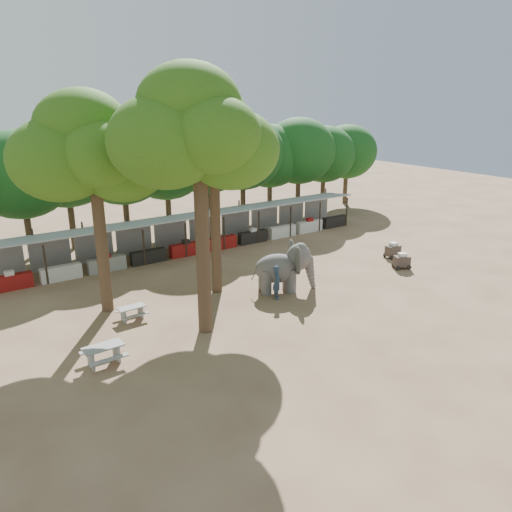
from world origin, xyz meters
TOP-DOWN VIEW (x-y plane):
  - ground at (0.00, 0.00)m, footprint 100.00×100.00m
  - vendor_stalls at (-0.00, 13.84)m, footprint 28.00×2.99m
  - yard_tree_left at (-9.13, 7.19)m, footprint 7.10×6.90m
  - yard_tree_center at (-6.13, 2.19)m, footprint 7.10×6.90m
  - yard_tree_back at (-3.13, 6.19)m, footprint 7.10×6.90m
  - backdrop_trees at (0.00, 19.00)m, footprint 46.46×5.95m
  - elephant at (0.24, 3.94)m, footprint 3.70×2.93m
  - handler at (-0.84, 3.23)m, footprint 0.74×0.82m
  - picnic_table_near at (-10.96, 1.71)m, footprint 1.66×1.50m
  - picnic_table_far at (-8.38, 5.19)m, footprint 1.39×1.26m
  - cart_front at (8.74, 2.60)m, footprint 1.26×1.07m
  - cart_back at (10.06, 4.46)m, footprint 1.12×0.76m

SIDE VIEW (x-z plane):
  - ground at x=0.00m, z-range 0.00..0.00m
  - picnic_table_far at x=-8.38m, z-range 0.10..0.78m
  - cart_front at x=8.74m, z-range -0.01..1.03m
  - cart_back at x=10.06m, z-range -0.01..1.06m
  - picnic_table_near at x=-10.96m, z-range 0.12..0.93m
  - handler at x=-0.84m, z-range 0.00..1.89m
  - vendor_stalls at x=0.00m, z-range -0.22..2.58m
  - elephant at x=0.24m, z-range 0.00..2.77m
  - backdrop_trees at x=0.00m, z-range 1.35..9.68m
  - yard_tree_left at x=-9.13m, z-range 2.69..13.71m
  - yard_tree_back at x=-3.13m, z-range 2.86..14.22m
  - yard_tree_center at x=-6.13m, z-range 3.19..15.23m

